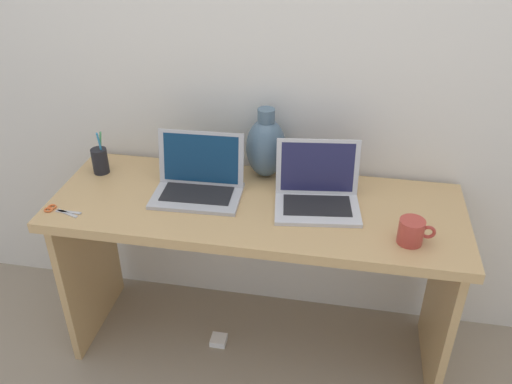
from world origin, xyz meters
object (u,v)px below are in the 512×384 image
(green_vase, at_px, (266,147))
(pen_cup, at_px, (100,160))
(laptop_right, at_px, (317,189))
(coffee_mug, at_px, (412,232))
(scissors, at_px, (56,210))
(power_brick, at_px, (219,340))
(laptop_left, at_px, (199,178))

(green_vase, distance_m, pen_cup, 0.69)
(laptop_right, distance_m, coffee_mug, 0.39)
(scissors, bearing_deg, pen_cup, 81.65)
(scissors, xyz_separation_m, power_brick, (0.56, 0.15, -0.74))
(green_vase, relative_size, pen_cup, 1.56)
(laptop_left, relative_size, pen_cup, 1.84)
(green_vase, bearing_deg, coffee_mug, -33.56)
(green_vase, height_order, coffee_mug, green_vase)
(laptop_left, distance_m, laptop_right, 0.46)
(laptop_right, distance_m, pen_cup, 0.91)
(green_vase, bearing_deg, laptop_right, -38.16)
(laptop_left, xyz_separation_m, green_vase, (0.23, 0.18, 0.07))
(green_vase, height_order, power_brick, green_vase)
(coffee_mug, height_order, power_brick, coffee_mug)
(laptop_right, relative_size, green_vase, 1.17)
(scissors, bearing_deg, coffee_mug, 1.56)
(power_brick, bearing_deg, coffee_mug, -8.85)
(pen_cup, bearing_deg, laptop_left, -9.87)
(scissors, bearing_deg, power_brick, 14.88)
(coffee_mug, xyz_separation_m, power_brick, (-0.73, 0.11, -0.78))
(laptop_left, relative_size, coffee_mug, 2.77)
(pen_cup, distance_m, power_brick, 0.96)
(laptop_left, bearing_deg, pen_cup, 170.13)
(laptop_right, bearing_deg, coffee_mug, -30.17)
(coffee_mug, bearing_deg, pen_cup, 167.74)
(laptop_right, bearing_deg, green_vase, 141.84)
(pen_cup, xyz_separation_m, scissors, (-0.04, -0.31, -0.05))
(laptop_right, distance_m, green_vase, 0.30)
(laptop_left, bearing_deg, laptop_right, 0.40)
(scissors, bearing_deg, laptop_left, 24.87)
(laptop_left, distance_m, power_brick, 0.81)
(power_brick, bearing_deg, laptop_right, 11.84)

